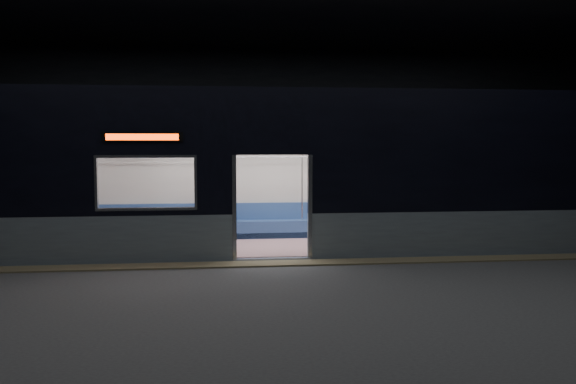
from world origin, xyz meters
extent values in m
cube|color=#47494C|center=(0.00, 0.00, -0.01)|extent=(24.00, 14.00, 0.01)
cube|color=black|center=(0.00, 6.98, 2.50)|extent=(24.00, 0.04, 5.00)
cube|color=black|center=(0.00, -6.98, 2.50)|extent=(24.00, 0.04, 5.00)
cube|color=#8C7F59|center=(0.00, 0.55, 0.01)|extent=(22.80, 0.50, 0.03)
cube|color=gray|center=(-4.85, 1.06, 0.45)|extent=(8.30, 0.12, 0.90)
cube|color=gray|center=(4.85, 1.06, 0.45)|extent=(8.30, 0.12, 0.90)
cube|color=black|center=(-4.85, 1.06, 2.05)|extent=(8.30, 0.12, 2.30)
cube|color=black|center=(4.85, 1.06, 2.05)|extent=(8.30, 0.12, 2.30)
cube|color=black|center=(0.00, 1.06, 2.62)|extent=(1.40, 0.12, 1.15)
cube|color=#B7BABC|center=(-0.74, 1.06, 1.02)|extent=(0.08, 0.14, 2.05)
cube|color=#B7BABC|center=(0.74, 1.06, 1.02)|extent=(0.08, 0.14, 2.05)
cube|color=black|center=(-2.45, 0.98, 2.39)|extent=(1.50, 0.04, 0.18)
cube|color=#FF3403|center=(-2.45, 0.97, 2.39)|extent=(1.34, 0.03, 0.12)
cube|color=#BCB4AC|center=(0.00, 3.94, 1.60)|extent=(18.00, 0.12, 3.20)
cube|color=black|center=(0.00, 2.50, 3.28)|extent=(18.00, 3.00, 0.15)
cube|color=gray|center=(0.00, 2.50, 0.02)|extent=(17.76, 2.76, 0.04)
cube|color=#BCB4AC|center=(0.00, 2.50, 2.35)|extent=(17.76, 2.76, 0.10)
cube|color=#2E4F85|center=(0.00, 3.62, 0.24)|extent=(11.00, 0.48, 0.41)
cube|color=#2E4F85|center=(0.00, 3.81, 0.65)|extent=(11.00, 0.10, 0.40)
cube|color=#7A5960|center=(-3.30, 1.41, 0.24)|extent=(4.40, 0.48, 0.41)
cube|color=#7A5960|center=(3.30, 1.41, 0.24)|extent=(4.40, 0.48, 0.41)
cylinder|color=silver|center=(-0.95, 1.37, 1.17)|extent=(0.04, 0.04, 2.26)
cylinder|color=silver|center=(-0.95, 3.63, 1.17)|extent=(0.04, 0.04, 2.26)
cylinder|color=silver|center=(0.95, 1.37, 1.17)|extent=(0.04, 0.04, 2.26)
cylinder|color=silver|center=(0.95, 3.63, 1.17)|extent=(0.04, 0.04, 2.26)
cylinder|color=silver|center=(0.00, 3.58, 1.95)|extent=(11.00, 0.03, 0.03)
cube|color=black|center=(-1.24, 3.40, 0.53)|extent=(0.17, 0.47, 0.16)
cube|color=black|center=(-1.03, 3.40, 0.53)|extent=(0.17, 0.47, 0.16)
cylinder|color=black|center=(-1.24, 3.18, 0.26)|extent=(0.11, 0.11, 0.43)
cylinder|color=black|center=(-1.03, 3.18, 0.26)|extent=(0.11, 0.11, 0.43)
cube|color=#DE677D|center=(-1.14, 3.59, 0.55)|extent=(0.40, 0.22, 0.20)
cylinder|color=#DE677D|center=(-1.14, 3.62, 0.90)|extent=(0.42, 0.42, 0.52)
sphere|color=tan|center=(-1.14, 3.60, 1.27)|extent=(0.21, 0.21, 0.21)
sphere|color=black|center=(-1.14, 3.64, 1.31)|extent=(0.22, 0.22, 0.22)
cube|color=black|center=(-1.13, 3.32, 0.68)|extent=(0.30, 0.26, 0.14)
cube|color=white|center=(4.19, 3.85, 1.48)|extent=(1.02, 0.03, 0.66)
camera|label=1|loc=(-1.08, -10.71, 2.26)|focal=38.00mm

